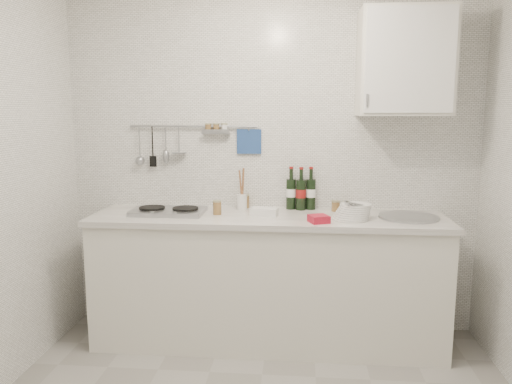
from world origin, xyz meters
The scene contains 14 objects.
back_wall centered at (0.00, 1.40, 1.25)m, with size 3.00×0.02×2.50m, color silver.
counter centered at (0.01, 1.10, 0.43)m, with size 2.44×0.64×0.96m.
wall_rail centered at (-0.60, 1.37, 1.43)m, with size 0.98×0.09×0.34m.
wall_cabinet centered at (0.90, 1.22, 1.95)m, with size 0.60×0.38×0.70m.
plate_stack_hob centered at (-0.68, 1.12, 0.93)m, with size 0.26×0.26×0.02m.
plate_stack_sink centered at (0.57, 1.03, 0.97)m, with size 0.26×0.25×0.11m.
wine_bottles centered at (0.22, 1.33, 1.07)m, with size 0.22×0.10×0.31m.
butter_dish centered at (-0.02, 1.08, 0.95)m, with size 0.19×0.09×0.06m, color white.
strawberry_punnet centered at (0.34, 0.90, 0.94)m, with size 0.12×0.12×0.05m, color red.
utensil_crock centered at (-0.20, 1.29, 0.99)m, with size 0.07×0.07×0.31m.
jar_a centered at (-0.19, 1.35, 0.97)m, with size 0.07×0.07×0.10m.
jar_b centered at (0.48, 1.29, 0.96)m, with size 0.06×0.06×0.08m.
jar_c centered at (0.55, 1.18, 0.97)m, with size 0.07×0.07×0.09m.
jar_d centered at (-0.35, 1.09, 0.97)m, with size 0.06×0.06×0.10m.
Camera 1 is at (0.23, -2.27, 1.63)m, focal length 35.00 mm.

